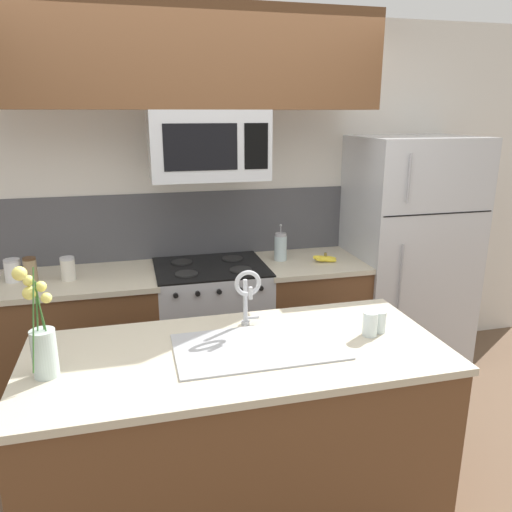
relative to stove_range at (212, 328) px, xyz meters
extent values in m
plane|color=brown|center=(0.00, -0.90, -0.46)|extent=(10.00, 10.00, 0.00)
cube|color=silver|center=(0.30, 0.38, 0.84)|extent=(5.20, 0.10, 2.60)
cube|color=#4C4C51|center=(0.00, 0.32, 0.69)|extent=(3.42, 0.01, 0.48)
cube|color=brown|center=(-0.87, 0.00, -0.02)|extent=(0.98, 0.62, 0.88)
cube|color=beige|center=(-0.87, 0.00, 0.43)|extent=(1.01, 0.65, 0.03)
cube|color=brown|center=(0.73, 0.00, -0.02)|extent=(0.71, 0.62, 0.88)
cube|color=beige|center=(0.73, 0.00, 0.43)|extent=(0.74, 0.65, 0.03)
cube|color=#B7BABF|center=(0.00, 0.00, -0.01)|extent=(0.76, 0.62, 0.91)
cube|color=black|center=(0.00, 0.00, 0.45)|extent=(0.76, 0.62, 0.01)
cylinder|color=black|center=(-0.18, -0.14, 0.46)|extent=(0.15, 0.15, 0.01)
cylinder|color=black|center=(0.18, -0.14, 0.46)|extent=(0.15, 0.15, 0.01)
cylinder|color=black|center=(-0.18, 0.14, 0.46)|extent=(0.15, 0.15, 0.01)
cylinder|color=black|center=(0.18, 0.14, 0.46)|extent=(0.15, 0.15, 0.01)
cylinder|color=black|center=(-0.27, -0.32, 0.39)|extent=(0.03, 0.02, 0.03)
cylinder|color=black|center=(-0.14, -0.32, 0.39)|extent=(0.03, 0.02, 0.03)
cylinder|color=black|center=(0.00, -0.32, 0.39)|extent=(0.03, 0.02, 0.03)
cylinder|color=black|center=(0.14, -0.32, 0.39)|extent=(0.03, 0.02, 0.03)
cylinder|color=black|center=(0.27, -0.32, 0.39)|extent=(0.03, 0.02, 0.03)
cube|color=#B7BABF|center=(0.00, -0.02, 1.28)|extent=(0.74, 0.40, 0.43)
cube|color=black|center=(-0.07, -0.22, 1.28)|extent=(0.45, 0.00, 0.28)
cube|color=black|center=(0.27, -0.22, 1.28)|extent=(0.15, 0.00, 0.28)
cube|color=brown|center=(-0.13, -0.05, 1.80)|extent=(2.44, 0.34, 0.60)
cube|color=#B7BABF|center=(1.52, 0.02, 0.43)|extent=(0.86, 0.72, 1.78)
cube|color=black|center=(1.52, -0.34, 0.82)|extent=(0.83, 0.00, 0.01)
cylinder|color=#99999E|center=(1.26, -0.36, 1.07)|extent=(0.01, 0.01, 0.32)
cylinder|color=#99999E|center=(1.26, -0.36, 0.28)|extent=(0.01, 0.01, 0.68)
cylinder|color=silver|center=(-1.26, 0.03, 0.51)|extent=(0.10, 0.10, 0.13)
cylinder|color=#B2B2B7|center=(-1.26, 0.03, 0.59)|extent=(0.10, 0.10, 0.01)
cylinder|color=#997F5B|center=(-1.15, 0.01, 0.52)|extent=(0.08, 0.08, 0.14)
cylinder|color=#4C331E|center=(-1.15, 0.01, 0.59)|extent=(0.08, 0.08, 0.02)
cylinder|color=silver|center=(-0.92, -0.03, 0.52)|extent=(0.09, 0.09, 0.13)
cylinder|color=#B2B2B7|center=(-0.92, -0.03, 0.59)|extent=(0.09, 0.09, 0.01)
ellipsoid|color=yellow|center=(0.81, -0.07, 0.47)|extent=(0.17, 0.10, 0.05)
ellipsoid|color=yellow|center=(0.82, -0.05, 0.47)|extent=(0.18, 0.06, 0.07)
ellipsoid|color=yellow|center=(0.82, -0.07, 0.47)|extent=(0.18, 0.06, 0.05)
ellipsoid|color=yellow|center=(0.83, -0.05, 0.47)|extent=(0.17, 0.11, 0.06)
cylinder|color=brown|center=(0.82, -0.06, 0.50)|extent=(0.02, 0.02, 0.03)
cylinder|color=silver|center=(0.52, 0.06, 0.54)|extent=(0.09, 0.09, 0.18)
cylinder|color=#A3A3AA|center=(0.52, 0.06, 0.64)|extent=(0.08, 0.08, 0.02)
cylinder|color=#A3A3AA|center=(0.52, 0.06, 0.67)|extent=(0.01, 0.01, 0.05)
sphere|color=#A3A3AA|center=(0.52, 0.06, 0.71)|extent=(0.02, 0.02, 0.02)
cube|color=brown|center=(-0.08, -1.25, -0.02)|extent=(1.86, 0.81, 0.88)
cube|color=beige|center=(-0.08, -1.25, 0.43)|extent=(1.89, 0.84, 0.03)
cube|color=#ADAFB5|center=(0.02, -1.25, 0.45)|extent=(0.76, 0.44, 0.01)
cube|color=#ADAFB5|center=(-0.16, -1.25, 0.37)|extent=(0.30, 0.33, 0.15)
cube|color=#ADAFB5|center=(0.19, -1.25, 0.37)|extent=(0.30, 0.33, 0.15)
cylinder|color=#B7BABF|center=(0.02, -0.99, 0.46)|extent=(0.04, 0.04, 0.02)
cylinder|color=#B7BABF|center=(0.02, -0.99, 0.58)|extent=(0.02, 0.02, 0.22)
torus|color=#B7BABF|center=(0.02, -1.04, 0.69)|extent=(0.13, 0.02, 0.13)
cylinder|color=#B7BABF|center=(0.02, -1.10, 0.66)|extent=(0.02, 0.02, 0.06)
cube|color=#B7BABF|center=(0.05, -0.99, 0.48)|extent=(0.07, 0.01, 0.01)
cylinder|color=silver|center=(0.57, -1.26, 0.51)|extent=(0.07, 0.07, 0.12)
cylinder|color=silver|center=(0.63, -1.23, 0.50)|extent=(0.07, 0.07, 0.11)
cylinder|color=silver|center=(-0.88, -1.28, 0.55)|extent=(0.10, 0.10, 0.20)
cylinder|color=silver|center=(-0.88, -1.28, 0.48)|extent=(0.09, 0.09, 0.06)
cylinder|color=#386B2D|center=(-0.87, -1.29, 0.65)|extent=(0.04, 0.02, 0.28)
sphere|color=#EFE066|center=(-0.85, -1.30, 0.79)|extent=(0.04, 0.04, 0.04)
cylinder|color=#386B2D|center=(-0.88, -1.28, 0.67)|extent=(0.02, 0.02, 0.32)
sphere|color=#EFE066|center=(-0.87, -1.27, 0.83)|extent=(0.04, 0.04, 0.04)
cylinder|color=#386B2D|center=(-0.90, -1.28, 0.66)|extent=(0.03, 0.01, 0.30)
sphere|color=#EFE066|center=(-0.91, -1.28, 0.81)|extent=(0.05, 0.05, 0.05)
cylinder|color=#386B2D|center=(-0.90, -1.28, 0.68)|extent=(0.03, 0.02, 0.35)
sphere|color=#EFE066|center=(-0.91, -1.27, 0.86)|extent=(0.04, 0.04, 0.04)
cylinder|color=#386B2D|center=(-0.90, -1.33, 0.71)|extent=(0.04, 0.10, 0.40)
sphere|color=#EFE066|center=(-0.92, -1.38, 0.92)|extent=(0.05, 0.05, 0.05)
camera|label=1|loc=(-0.51, -3.25, 1.48)|focal=35.00mm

